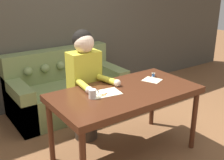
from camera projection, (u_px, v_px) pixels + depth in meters
name	position (u px, v px, depth m)	size (l,w,h in m)	color
ground_plane	(135.00, 155.00, 3.18)	(16.00, 16.00, 0.00)	brown
wall_back	(56.00, 20.00, 4.22)	(8.00, 0.06, 2.60)	#474238
dining_table	(126.00, 97.00, 2.97)	(1.57, 0.82, 0.77)	#472314
couch	(66.00, 91.00, 4.17)	(1.64, 0.86, 0.90)	olive
person	(85.00, 85.00, 3.29)	(0.44, 0.59, 1.35)	#33281E
pattern_paper_main	(105.00, 93.00, 2.87)	(0.34, 0.25, 0.00)	beige
pattern_paper_offcut	(152.00, 80.00, 3.24)	(0.24, 0.25, 0.00)	beige
scissors	(106.00, 94.00, 2.85)	(0.22, 0.11, 0.01)	silver
mug	(93.00, 94.00, 2.74)	(0.11, 0.08, 0.09)	silver
thread_spool	(153.00, 75.00, 3.35)	(0.04, 0.04, 0.05)	#3366B2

